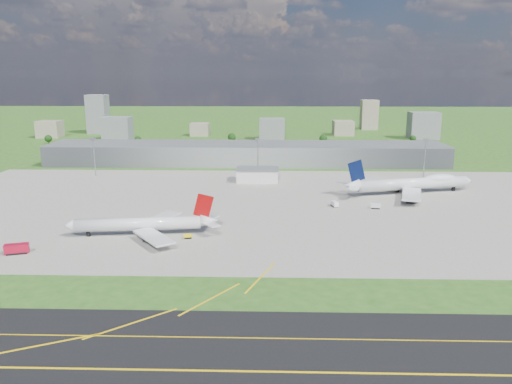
{
  "coord_description": "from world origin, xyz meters",
  "views": [
    {
      "loc": [
        17.72,
        -212.69,
        67.31
      ],
      "look_at": [
        10.95,
        32.36,
        9.0
      ],
      "focal_mm": 35.0,
      "sensor_mm": 36.0,
      "label": 1
    }
  ],
  "objects_px": {
    "airliner_blue_quad": "(412,184)",
    "fire_truck": "(17,249)",
    "airliner_red_twin": "(144,224)",
    "tug_yellow": "(188,236)",
    "van_white_near": "(335,204)",
    "van_white_far": "(375,206)"
  },
  "relations": [
    {
      "from": "airliner_red_twin",
      "to": "fire_truck",
      "type": "relative_size",
      "value": 6.96
    },
    {
      "from": "airliner_blue_quad",
      "to": "fire_truck",
      "type": "xyz_separation_m",
      "value": [
        -178.62,
        -103.58,
        -3.95
      ]
    },
    {
      "from": "airliner_red_twin",
      "to": "van_white_far",
      "type": "relative_size",
      "value": 11.92
    },
    {
      "from": "airliner_red_twin",
      "to": "airliner_blue_quad",
      "type": "xyz_separation_m",
      "value": [
        135.34,
        79.48,
        1.12
      ]
    },
    {
      "from": "airliner_red_twin",
      "to": "van_white_near",
      "type": "xyz_separation_m",
      "value": [
        87.18,
        49.11,
        -3.36
      ]
    },
    {
      "from": "fire_truck",
      "to": "van_white_near",
      "type": "bearing_deg",
      "value": 11.44
    },
    {
      "from": "airliner_blue_quad",
      "to": "fire_truck",
      "type": "relative_size",
      "value": 8.55
    },
    {
      "from": "airliner_blue_quad",
      "to": "van_white_far",
      "type": "xyz_separation_m",
      "value": [
        -27.76,
        -33.98,
        -4.53
      ]
    },
    {
      "from": "airliner_red_twin",
      "to": "tug_yellow",
      "type": "bearing_deg",
      "value": 161.09
    },
    {
      "from": "van_white_near",
      "to": "van_white_far",
      "type": "xyz_separation_m",
      "value": [
        20.41,
        -3.61,
        -0.05
      ]
    },
    {
      "from": "fire_truck",
      "to": "van_white_far",
      "type": "xyz_separation_m",
      "value": [
        150.86,
        69.6,
        -0.58
      ]
    },
    {
      "from": "airliner_red_twin",
      "to": "fire_truck",
      "type": "xyz_separation_m",
      "value": [
        -43.28,
        -24.1,
        -2.83
      ]
    },
    {
      "from": "airliner_blue_quad",
      "to": "fire_truck",
      "type": "bearing_deg",
      "value": -164.3
    },
    {
      "from": "tug_yellow",
      "to": "van_white_near",
      "type": "bearing_deg",
      "value": 25.9
    },
    {
      "from": "fire_truck",
      "to": "van_white_near",
      "type": "distance_m",
      "value": 149.59
    },
    {
      "from": "van_white_near",
      "to": "van_white_far",
      "type": "bearing_deg",
      "value": -115.64
    },
    {
      "from": "airliner_blue_quad",
      "to": "airliner_red_twin",
      "type": "bearing_deg",
      "value": -163.98
    },
    {
      "from": "tug_yellow",
      "to": "van_white_near",
      "type": "height_order",
      "value": "van_white_near"
    },
    {
      "from": "tug_yellow",
      "to": "van_white_near",
      "type": "relative_size",
      "value": 0.66
    },
    {
      "from": "airliner_red_twin",
      "to": "van_white_far",
      "type": "distance_m",
      "value": 116.86
    },
    {
      "from": "airliner_red_twin",
      "to": "airliner_blue_quad",
      "type": "bearing_deg",
      "value": -156.4
    },
    {
      "from": "airliner_blue_quad",
      "to": "van_white_far",
      "type": "distance_m",
      "value": 44.11
    }
  ]
}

